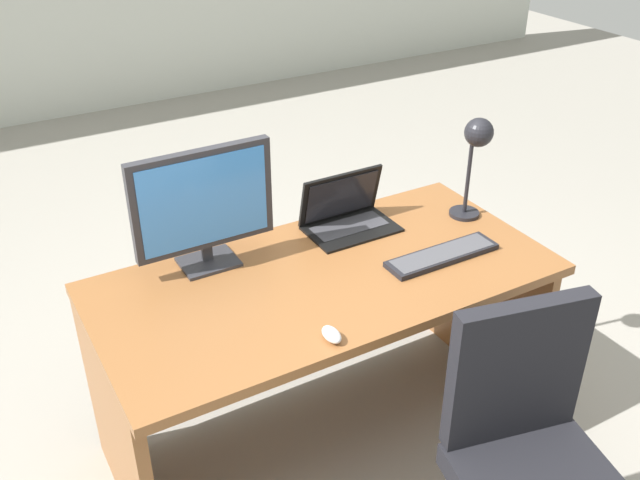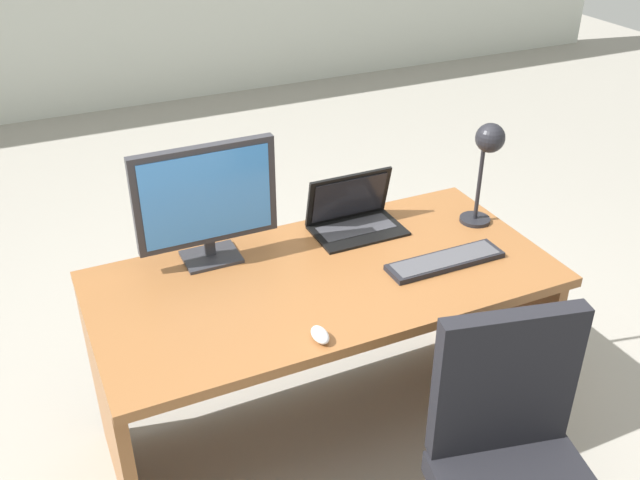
# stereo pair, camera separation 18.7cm
# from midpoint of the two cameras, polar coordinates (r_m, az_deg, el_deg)

# --- Properties ---
(ground) EXTENTS (12.00, 12.00, 0.00)m
(ground) POSITION_cam_midpoint_polar(r_m,az_deg,el_deg) (4.07, -7.32, -1.04)
(ground) COLOR gray
(desk) EXTENTS (1.61, 0.78, 0.74)m
(desk) POSITION_cam_midpoint_polar(r_m,az_deg,el_deg) (2.65, 1.94, -6.22)
(desk) COLOR brown
(desk) RESTS_ON ground
(monitor) EXTENTS (0.50, 0.16, 0.44)m
(monitor) POSITION_cam_midpoint_polar(r_m,az_deg,el_deg) (2.48, -6.95, 3.24)
(monitor) COLOR #2D2D33
(monitor) RESTS_ON desk
(laptop) EXTENTS (0.34, 0.23, 0.22)m
(laptop) POSITION_cam_midpoint_polar(r_m,az_deg,el_deg) (2.76, 4.55, 2.26)
(laptop) COLOR black
(laptop) RESTS_ON desk
(keyboard) EXTENTS (0.44, 0.11, 0.02)m
(keyboard) POSITION_cam_midpoint_polar(r_m,az_deg,el_deg) (2.60, 11.99, -1.69)
(keyboard) COLOR black
(keyboard) RESTS_ON desk
(mouse) EXTENTS (0.05, 0.09, 0.04)m
(mouse) POSITION_cam_midpoint_polar(r_m,az_deg,el_deg) (2.18, 2.47, -7.63)
(mouse) COLOR silver
(mouse) RESTS_ON desk
(desk_lamp) EXTENTS (0.12, 0.14, 0.42)m
(desk_lamp) POSITION_cam_midpoint_polar(r_m,az_deg,el_deg) (2.76, 15.13, 6.78)
(desk_lamp) COLOR black
(desk_lamp) RESTS_ON desk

